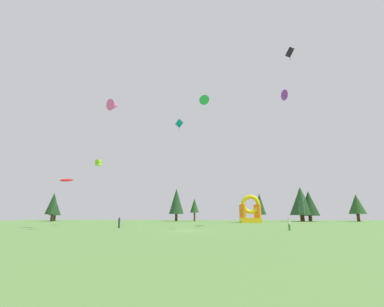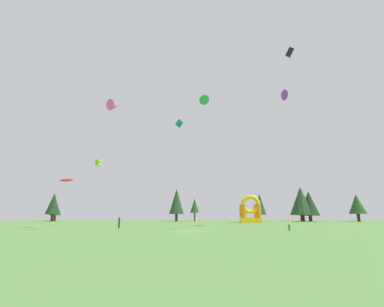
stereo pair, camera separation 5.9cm
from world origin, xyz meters
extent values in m
plane|color=#5B8C42|center=(0.00, 0.00, 0.00)|extent=(120.00, 120.00, 0.00)
ellipsoid|color=purple|center=(17.29, 11.76, 23.72)|extent=(1.98, 3.78, 1.73)
cylinder|color=silver|center=(16.79, 8.50, 11.86)|extent=(1.02, 6.53, 23.72)
cube|color=#8CD826|center=(-17.74, 13.00, 11.27)|extent=(1.10, 1.10, 0.48)
cube|color=#8CD826|center=(-17.74, 13.00, 11.85)|extent=(1.10, 1.10, 0.48)
cylinder|color=silver|center=(-16.94, 15.21, 5.78)|extent=(1.60, 4.42, 11.56)
pyramid|color=black|center=(15.46, 0.92, 25.51)|extent=(0.90, 1.36, 1.38)
cylinder|color=black|center=(15.37, 0.87, 24.88)|extent=(0.04, 0.04, 1.28)
cylinder|color=silver|center=(14.51, -1.73, 12.76)|extent=(1.72, 5.22, 25.53)
pyramid|color=#0C7F7A|center=(-2.15, 9.12, 17.67)|extent=(1.18, 0.69, 1.20)
cylinder|color=#0C7F7A|center=(-2.12, 9.20, 16.92)|extent=(0.04, 0.04, 1.50)
cylinder|color=silver|center=(-3.18, 11.94, 8.83)|extent=(2.15, 5.50, 17.67)
cone|color=green|center=(2.59, 10.97, 22.56)|extent=(2.33, 2.34, 2.08)
cylinder|color=silver|center=(5.34, 10.21, 11.28)|extent=(5.52, 1.52, 22.57)
cone|color=#EA599E|center=(-12.40, 4.90, 19.57)|extent=(2.61, 2.67, 2.17)
cylinder|color=silver|center=(-9.48, 3.30, 9.79)|extent=(5.85, 3.20, 19.58)
ellipsoid|color=red|center=(-17.09, 1.01, 6.80)|extent=(1.94, 1.30, 0.70)
cylinder|color=silver|center=(-18.11, 0.65, 3.40)|extent=(2.05, 0.73, 6.80)
cylinder|color=black|center=(-10.78, 6.09, 0.41)|extent=(0.16, 0.16, 0.82)
cylinder|color=black|center=(-10.92, 6.17, 0.41)|extent=(0.16, 0.16, 0.82)
cylinder|color=navy|center=(-10.85, 6.13, 1.14)|extent=(0.40, 0.40, 0.65)
sphere|color=#9E704C|center=(-10.85, 6.13, 1.58)|extent=(0.22, 0.22, 0.22)
cylinder|color=#33723F|center=(13.37, 1.32, 0.39)|extent=(0.16, 0.16, 0.78)
cylinder|color=#33723F|center=(13.46, 1.20, 0.39)|extent=(0.16, 0.16, 0.78)
cylinder|color=silver|center=(13.42, 1.26, 1.09)|extent=(0.39, 0.39, 0.62)
sphere|color=#D8AD84|center=(13.42, 1.26, 1.51)|extent=(0.21, 0.21, 0.21)
cube|color=yellow|center=(13.16, 33.38, 0.57)|extent=(4.87, 4.39, 1.13)
cylinder|color=orange|center=(11.34, 31.80, 2.76)|extent=(1.23, 1.23, 3.25)
cylinder|color=orange|center=(14.98, 31.80, 2.76)|extent=(1.23, 1.23, 3.25)
cylinder|color=orange|center=(11.34, 34.96, 2.76)|extent=(1.23, 1.23, 3.25)
cylinder|color=orange|center=(14.98, 34.96, 2.76)|extent=(1.23, 1.23, 3.25)
torus|color=yellow|center=(13.16, 31.80, 4.38)|extent=(4.62, 0.98, 4.62)
cylinder|color=#4C331E|center=(-44.00, 45.98, 0.82)|extent=(0.62, 0.62, 1.64)
cone|color=#1E4221|center=(-44.00, 45.98, 3.80)|extent=(3.46, 3.46, 4.32)
cylinder|color=#4C331E|center=(-42.25, 41.51, 0.98)|extent=(0.72, 0.72, 1.96)
cone|color=#193819|center=(-42.25, 41.51, 5.02)|extent=(4.01, 4.01, 6.13)
cylinder|color=#4C331E|center=(-6.56, 44.78, 1.03)|extent=(0.78, 0.78, 2.06)
cone|color=#1E4221|center=(-6.56, 44.78, 5.76)|extent=(4.31, 4.31, 7.39)
cylinder|color=#4C331E|center=(-1.22, 44.79, 1.23)|extent=(0.46, 0.46, 2.45)
cone|color=#234C1E|center=(-1.22, 44.79, 4.49)|extent=(2.58, 2.58, 4.08)
cylinder|color=#4C331E|center=(17.27, 42.34, 0.93)|extent=(0.60, 0.60, 1.87)
cone|color=#1E4221|center=(17.27, 42.34, 4.80)|extent=(3.36, 3.36, 5.87)
cylinder|color=#4C331E|center=(29.47, 44.62, 0.87)|extent=(1.19, 1.19, 1.75)
cone|color=#1E4221|center=(29.47, 44.62, 5.72)|extent=(6.60, 6.60, 7.96)
cylinder|color=#4C331E|center=(31.52, 44.20, 0.79)|extent=(0.96, 0.96, 1.58)
cone|color=#193819|center=(31.52, 44.20, 5.01)|extent=(5.31, 5.31, 6.86)
cylinder|color=#4C331E|center=(44.66, 44.22, 1.03)|extent=(0.82, 0.82, 2.06)
cone|color=#234C1E|center=(44.66, 44.22, 4.79)|extent=(4.55, 4.55, 5.46)
camera|label=1|loc=(2.90, -36.01, 2.17)|focal=25.33mm
camera|label=2|loc=(2.96, -36.01, 2.17)|focal=25.33mm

